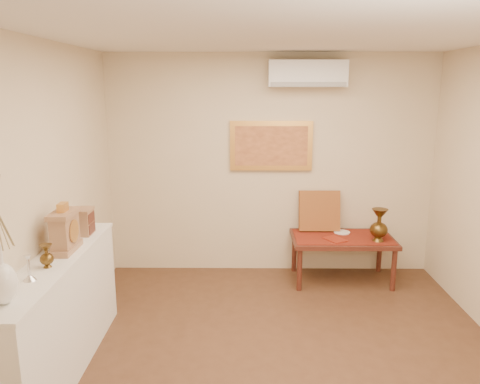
{
  "coord_description": "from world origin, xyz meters",
  "views": [
    {
      "loc": [
        -0.32,
        -3.45,
        2.32
      ],
      "look_at": [
        -0.37,
        1.15,
        1.27
      ],
      "focal_mm": 35.0,
      "sensor_mm": 36.0,
      "label": 1
    }
  ],
  "objects_px": {
    "wooden_chest": "(83,221)",
    "low_table": "(342,242)",
    "mantel_clock": "(65,231)",
    "brass_urn_tall": "(379,222)",
    "display_ledge": "(59,317)"
  },
  "relations": [
    {
      "from": "wooden_chest",
      "to": "low_table",
      "type": "bearing_deg",
      "value": 24.93
    },
    {
      "from": "brass_urn_tall",
      "to": "low_table",
      "type": "distance_m",
      "value": 0.51
    },
    {
      "from": "display_ledge",
      "to": "low_table",
      "type": "height_order",
      "value": "display_ledge"
    },
    {
      "from": "brass_urn_tall",
      "to": "display_ledge",
      "type": "height_order",
      "value": "brass_urn_tall"
    },
    {
      "from": "wooden_chest",
      "to": "low_table",
      "type": "distance_m",
      "value": 2.99
    },
    {
      "from": "brass_urn_tall",
      "to": "wooden_chest",
      "type": "relative_size",
      "value": 1.9
    },
    {
      "from": "brass_urn_tall",
      "to": "mantel_clock",
      "type": "distance_m",
      "value": 3.41
    },
    {
      "from": "wooden_chest",
      "to": "low_table",
      "type": "height_order",
      "value": "wooden_chest"
    },
    {
      "from": "low_table",
      "to": "brass_urn_tall",
      "type": "bearing_deg",
      "value": -21.96
    },
    {
      "from": "display_ledge",
      "to": "wooden_chest",
      "type": "relative_size",
      "value": 8.28
    },
    {
      "from": "mantel_clock",
      "to": "low_table",
      "type": "xyz_separation_m",
      "value": [
        2.65,
        1.68,
        -0.67
      ]
    },
    {
      "from": "display_ledge",
      "to": "low_table",
      "type": "bearing_deg",
      "value": 35.1
    },
    {
      "from": "brass_urn_tall",
      "to": "display_ledge",
      "type": "bearing_deg",
      "value": -150.49
    },
    {
      "from": "mantel_clock",
      "to": "display_ledge",
      "type": "bearing_deg",
      "value": -97.86
    },
    {
      "from": "brass_urn_tall",
      "to": "display_ledge",
      "type": "relative_size",
      "value": 0.23
    }
  ]
}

